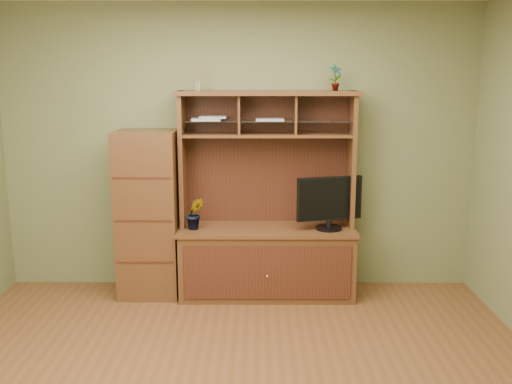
{
  "coord_description": "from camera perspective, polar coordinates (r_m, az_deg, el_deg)",
  "views": [
    {
      "loc": [
        0.18,
        -3.41,
        2.04
      ],
      "look_at": [
        0.17,
        1.2,
        1.09
      ],
      "focal_mm": 40.0,
      "sensor_mm": 36.0,
      "label": 1
    }
  ],
  "objects": [
    {
      "name": "room",
      "position": [
        3.48,
        -2.84,
        0.2
      ],
      "size": [
        4.54,
        4.04,
        2.74
      ],
      "color": "brown",
      "rests_on": "ground"
    },
    {
      "name": "media_hutch",
      "position": [
        5.36,
        1.09,
        -4.83
      ],
      "size": [
        1.66,
        0.61,
        1.9
      ],
      "color": "#4A2515",
      "rests_on": "room"
    },
    {
      "name": "monitor",
      "position": [
        5.22,
        7.35,
        -0.98
      ],
      "size": [
        0.61,
        0.24,
        0.49
      ],
      "rotation": [
        0.0,
        0.0,
        0.26
      ],
      "color": "black",
      "rests_on": "media_hutch"
    },
    {
      "name": "orchid_plant",
      "position": [
        5.24,
        -6.13,
        -2.15
      ],
      "size": [
        0.18,
        0.15,
        0.3
      ],
      "primitive_type": "imported",
      "rotation": [
        0.0,
        0.0,
        0.13
      ],
      "color": "#25521C",
      "rests_on": "media_hutch"
    },
    {
      "name": "top_plant",
      "position": [
        5.26,
        7.93,
        11.27
      ],
      "size": [
        0.14,
        0.12,
        0.23
      ],
      "primitive_type": "imported",
      "rotation": [
        0.0,
        0.0,
        0.31
      ],
      "color": "#375C20",
      "rests_on": "media_hutch"
    },
    {
      "name": "reed_diffuser",
      "position": [
        5.24,
        -5.96,
        11.17
      ],
      "size": [
        0.05,
        0.05,
        0.26
      ],
      "color": "silver",
      "rests_on": "media_hutch"
    },
    {
      "name": "magazines",
      "position": [
        5.24,
        -2.7,
        7.34
      ],
      "size": [
        0.84,
        0.21,
        0.04
      ],
      "color": "#A9A9AE",
      "rests_on": "media_hutch"
    },
    {
      "name": "side_cabinet",
      "position": [
        5.39,
        -10.68,
        -2.17
      ],
      "size": [
        0.55,
        0.5,
        1.55
      ],
      "color": "#4A2515",
      "rests_on": "room"
    }
  ]
}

